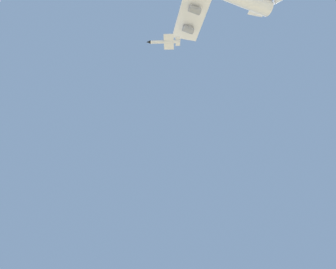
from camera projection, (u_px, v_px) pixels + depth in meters
chase_jet_trailing at (165, 42)px, 123.94m from camera, size 14.72×9.92×4.00m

